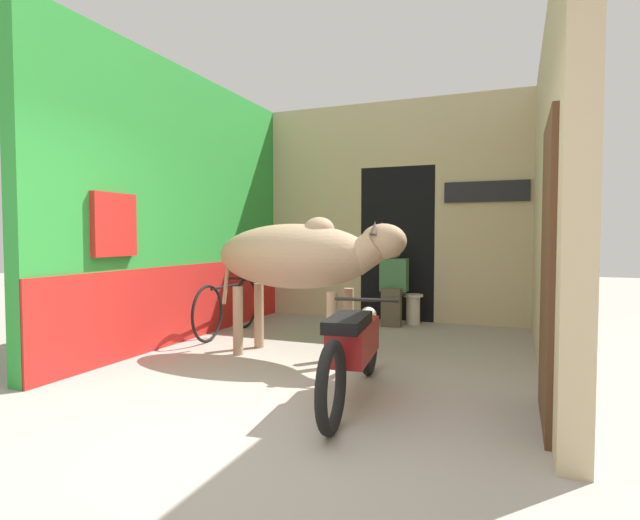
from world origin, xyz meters
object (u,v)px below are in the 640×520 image
object	(u,v)px
bicycle	(228,307)
shopkeeper_seated	(393,283)
motorcycle_near	(354,346)
cow	(299,257)
plastic_stool	(413,308)

from	to	relation	value
bicycle	shopkeeper_seated	distance (m)	2.37
motorcycle_near	shopkeeper_seated	size ratio (longest dim) A/B	1.76
cow	plastic_stool	world-z (taller)	cow
plastic_stool	cow	bearing A→B (deg)	-106.97
cow	shopkeeper_seated	distance (m)	2.34
cow	shopkeeper_seated	bearing A→B (deg)	77.57
shopkeeper_seated	plastic_stool	distance (m)	0.50
cow	bicycle	world-z (taller)	cow
cow	motorcycle_near	size ratio (longest dim) A/B	1.07
shopkeeper_seated	motorcycle_near	bearing A→B (deg)	-82.12
cow	shopkeeper_seated	size ratio (longest dim) A/B	1.89
bicycle	plastic_stool	world-z (taller)	bicycle
cow	shopkeeper_seated	world-z (taller)	cow
plastic_stool	bicycle	bearing A→B (deg)	-142.13
cow	motorcycle_near	bearing A→B (deg)	-48.74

